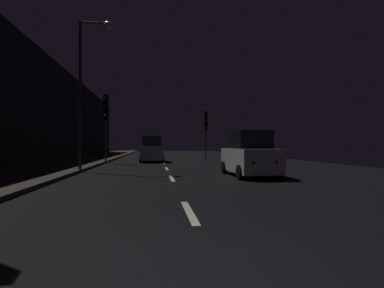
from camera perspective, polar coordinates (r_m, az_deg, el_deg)
The scene contains 9 objects.
ground at distance 27.75m, azimuth -5.70°, elevation -3.12°, with size 25.69×84.00×0.02m, color black.
sidewalk_left at distance 28.36m, azimuth -19.26°, elevation -2.87°, with size 4.40×84.00×0.15m, color #38332B.
building_facade_left at distance 25.81m, azimuth -26.58°, elevation 6.01°, with size 0.80×63.00×8.38m, color black.
lane_centerline at distance 17.35m, azimuth -4.79°, elevation -4.83°, with size 0.16×22.79×0.01m.
traffic_light_far_left at distance 23.43m, azimuth -16.13°, elevation 5.67°, with size 0.36×0.48×5.19m.
traffic_light_far_right at distance 29.80m, azimuth 2.62°, elevation 3.72°, with size 0.35×0.48×4.75m.
streetlamp_overhead at distance 16.81m, azimuth -19.11°, elevation 12.74°, with size 1.70×0.44×7.90m.
car_approaching_headlights at distance 25.22m, azimuth -7.66°, elevation -1.17°, with size 1.96×4.24×2.13m.
car_parked_right_near at distance 13.76m, azimuth 10.89°, elevation -2.18°, with size 1.87×4.04×2.04m.
Camera 1 is at (-0.73, -3.21, 1.41)m, focal length 27.94 mm.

